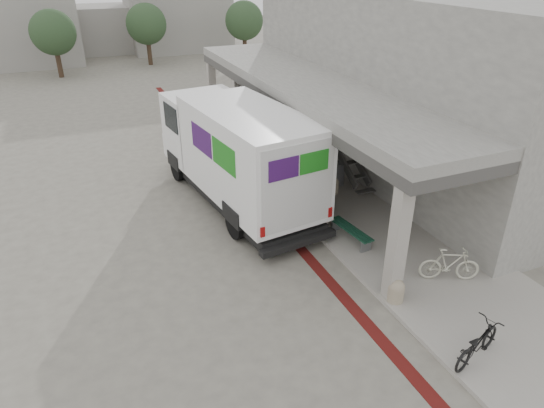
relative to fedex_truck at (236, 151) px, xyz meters
name	(u,v)px	position (x,y,z in m)	size (l,w,h in m)	color
ground	(268,251)	(-0.29, -3.61, -1.99)	(120.00, 120.00, 0.00)	#686259
bike_lane_stripe	(272,216)	(0.71, -1.61, -1.98)	(0.35, 40.00, 0.01)	#521210
sidewalk	(376,224)	(3.71, -3.61, -1.93)	(4.40, 28.00, 0.12)	gray
transit_building	(380,88)	(6.54, 0.89, 1.41)	(7.60, 17.00, 7.00)	gray
distant_backdrop	(79,25)	(-3.14, 32.28, 0.72)	(28.00, 10.00, 6.50)	gray
tree_left	(53,33)	(-5.29, 24.39, 1.19)	(3.20, 3.20, 4.80)	#38281C
tree_mid	(146,24)	(1.71, 26.39, 1.19)	(3.20, 3.20, 4.80)	#38281C
tree_right	(244,21)	(9.71, 25.39, 1.19)	(3.20, 3.20, 4.80)	#38281C
fedex_truck	(236,151)	(0.00, 0.00, 0.00)	(3.73, 9.01, 3.73)	black
bench	(351,232)	(2.31, -4.24, -1.57)	(0.60, 1.82, 0.42)	slate
bollard_near	(396,290)	(1.81, -7.31, -1.54)	(0.43, 0.43, 0.65)	gray
bollard_far	(333,185)	(3.50, -1.00, -1.55)	(0.42, 0.42, 0.64)	tan
utility_cabinet	(336,173)	(4.01, -0.35, -1.42)	(0.40, 0.54, 0.89)	slate
bicycle_black	(477,343)	(2.21, -9.72, -1.42)	(0.60, 1.71, 0.90)	black
bicycle_cream	(450,264)	(3.71, -7.11, -1.37)	(0.47, 1.67, 1.00)	beige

